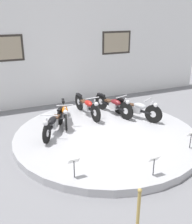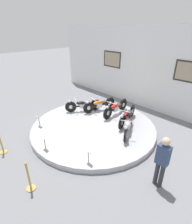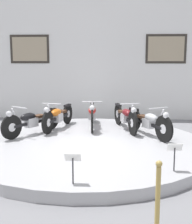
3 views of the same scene
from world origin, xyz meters
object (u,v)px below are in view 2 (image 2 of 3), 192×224
motorcycle_red (115,108)px  motorcycle_silver (128,125)px  motorcycle_orange (99,104)px  info_placard_front_centre (44,140)px  info_placard_front_right (88,154)px  stanchion_post_right_of_entry (29,180)px  stanchion_post_left_of_entry (2,145)px  visitor_standing (162,160)px  motorcycle_maroon (127,116)px  motorcycle_black (82,105)px  info_placard_front_left (39,119)px

motorcycle_red → motorcycle_silver: (1.51, -0.95, -0.01)m
motorcycle_orange → motorcycle_red: size_ratio=0.95×
info_placard_front_centre → motorcycle_orange: bearing=103.9°
info_placard_front_right → stanchion_post_right_of_entry: (-0.54, -1.85, -0.24)m
motorcycle_silver → stanchion_post_left_of_entry: bearing=-121.9°
info_placard_front_right → stanchion_post_right_of_entry: size_ratio=0.50×
info_placard_front_right → visitor_standing: (2.03, 1.03, 0.41)m
stanchion_post_left_of_entry → stanchion_post_right_of_entry: 2.35m
visitor_standing → stanchion_post_right_of_entry: visitor_standing is taller
info_placard_front_centre → visitor_standing: bearing=24.4°
motorcycle_maroon → info_placard_front_centre: motorcycle_maroon is taller
motorcycle_black → visitor_standing: visitor_standing is taller
motorcycle_black → motorcycle_red: (1.52, 0.95, 0.02)m
motorcycle_orange → motorcycle_maroon: (1.89, 0.00, 0.01)m
motorcycle_orange → info_placard_front_left: motorcycle_orange is taller
motorcycle_black → stanchion_post_right_of_entry: (2.69, -4.32, -0.24)m
info_placard_front_left → stanchion_post_right_of_entry: bearing=-32.6°
info_placard_front_left → visitor_standing: (5.46, 1.03, 0.41)m
motorcycle_orange → info_placard_front_centre: 3.94m
motorcycle_orange → motorcycle_silver: size_ratio=1.08×
motorcycle_red → visitor_standing: size_ratio=1.15×
info_placard_front_right → visitor_standing: visitor_standing is taller
info_placard_front_right → stanchion_post_left_of_entry: bearing=-147.4°
stanchion_post_left_of_entry → motorcycle_orange: bearing=87.4°
motorcycle_silver → info_placard_front_right: motorcycle_silver is taller
motorcycle_orange → info_placard_front_right: motorcycle_orange is taller
motorcycle_maroon → stanchion_post_right_of_entry: 5.02m
motorcycle_black → motorcycle_red: 1.80m
motorcycle_black → info_placard_front_right: motorcycle_black is taller
motorcycle_black → visitor_standing: (5.27, -1.43, 0.40)m
motorcycle_red → stanchion_post_left_of_entry: bearing=-102.6°
motorcycle_orange → stanchion_post_left_of_entry: 5.02m
motorcycle_orange → stanchion_post_right_of_entry: size_ratio=1.87×
info_placard_front_left → info_placard_front_right: bearing=0.0°
motorcycle_orange → stanchion_post_right_of_entry: (2.12, -5.00, -0.25)m
info_placard_front_left → visitor_standing: bearing=10.7°
motorcycle_maroon → stanchion_post_left_of_entry: stanchion_post_left_of_entry is taller
motorcycle_maroon → info_placard_front_centre: (-0.95, -3.83, -0.02)m
info_placard_front_left → visitor_standing: size_ratio=0.29×
motorcycle_silver → info_placard_front_right: 2.47m
motorcycle_black → motorcycle_maroon: motorcycle_maroon is taller
motorcycle_silver → stanchion_post_left_of_entry: size_ratio=1.74×
info_placard_front_centre → motorcycle_silver: bearing=64.2°
info_placard_front_centre → stanchion_post_right_of_entry: stanchion_post_right_of_entry is taller
stanchion_post_left_of_entry → stanchion_post_right_of_entry: size_ratio=1.00×
info_placard_front_right → stanchion_post_right_of_entry: 1.94m
info_placard_front_centre → stanchion_post_left_of_entry: bearing=-134.9°
motorcycle_red → info_placard_front_left: motorcycle_red is taller
info_placard_front_centre → motorcycle_red: bearing=90.0°
motorcycle_orange → motorcycle_black: bearing=-129.8°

